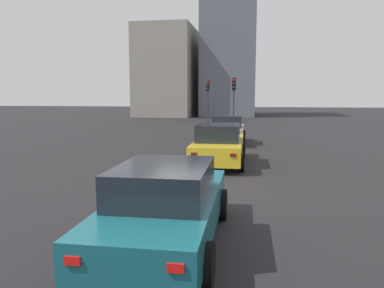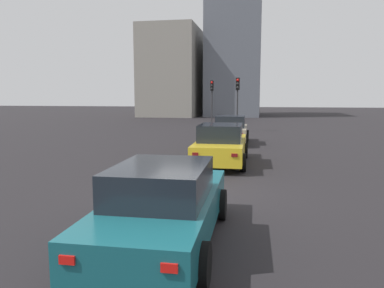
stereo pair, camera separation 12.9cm
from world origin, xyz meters
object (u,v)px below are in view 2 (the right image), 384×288
car_yellow_second (221,145)px  traffic_light_near_right (238,93)px  car_teal_third (164,205)px  traffic_light_near_left (212,93)px  car_beige_lead (231,130)px

car_yellow_second → traffic_light_near_right: size_ratio=1.20×
car_teal_third → traffic_light_near_left: bearing=4.8°
traffic_light_near_right → car_teal_third: bearing=-5.7°
car_beige_lead → car_yellow_second: bearing=179.9°
car_teal_third → car_yellow_second: bearing=-2.0°
car_beige_lead → traffic_light_near_right: (7.01, 0.08, 2.09)m
car_beige_lead → car_teal_third: (-14.32, 0.02, -0.03)m
car_yellow_second → traffic_light_near_right: traffic_light_near_right is taller
car_yellow_second → car_teal_third: bearing=178.0°
traffic_light_near_left → traffic_light_near_right: traffic_light_near_left is taller
car_beige_lead → traffic_light_near_left: (12.56, 2.69, 2.12)m
car_beige_lead → traffic_light_near_left: size_ratio=1.05×
car_beige_lead → traffic_light_near_right: traffic_light_near_right is taller
traffic_light_near_left → car_yellow_second: bearing=7.1°
car_teal_third → traffic_light_near_left: traffic_light_near_left is taller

